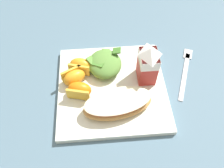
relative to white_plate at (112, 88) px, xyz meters
The scene contains 9 objects.
ground 0.01m from the white_plate, ahead, with size 3.00×3.00×0.00m, color slate.
white_plate is the anchor object (origin of this frame).
cheesy_pizza_bread 0.07m from the white_plate, ahead, with size 0.11×0.18×0.04m.
green_salad_pile 0.07m from the white_plate, 166.72° to the right, with size 0.10×0.10×0.05m.
milk_carton 0.12m from the white_plate, 103.62° to the left, with size 0.06×0.04×0.11m.
orange_wedge_front 0.10m from the white_plate, 126.81° to the right, with size 0.05×0.07×0.04m.
orange_wedge_middle 0.10m from the white_plate, 103.16° to the right, with size 0.06×0.07×0.04m.
orange_wedge_rear 0.09m from the white_plate, 77.61° to the right, with size 0.05×0.07×0.04m.
metal_fork 0.22m from the white_plate, 103.75° to the left, with size 0.18×0.09×0.01m.
Camera 1 is at (0.34, -0.03, 0.52)m, focal length 37.44 mm.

